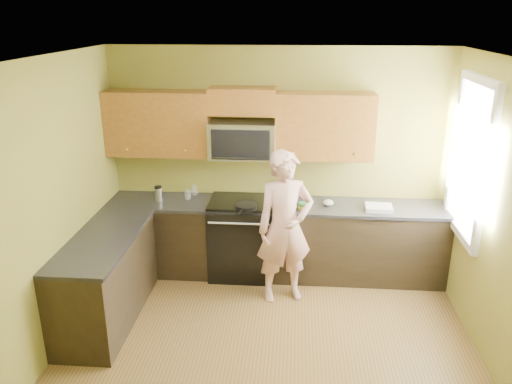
# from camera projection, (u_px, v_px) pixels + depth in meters

# --- Properties ---
(floor) EXTENTS (4.00, 4.00, 0.00)m
(floor) POSITION_uv_depth(u_px,v_px,m) (266.00, 362.00, 4.65)
(floor) COLOR brown
(floor) RESTS_ON ground
(ceiling) EXTENTS (4.00, 4.00, 0.00)m
(ceiling) POSITION_uv_depth(u_px,v_px,m) (269.00, 62.00, 3.73)
(ceiling) COLOR white
(ceiling) RESTS_ON ground
(wall_back) EXTENTS (4.00, 0.00, 4.00)m
(wall_back) POSITION_uv_depth(u_px,v_px,m) (277.00, 161.00, 6.07)
(wall_back) COLOR olive
(wall_back) RESTS_ON ground
(wall_left) EXTENTS (0.00, 4.00, 4.00)m
(wall_left) POSITION_uv_depth(u_px,v_px,m) (37.00, 221.00, 4.34)
(wall_left) COLOR olive
(wall_left) RESTS_ON ground
(cabinet_back_run) EXTENTS (4.00, 0.60, 0.88)m
(cabinet_back_run) POSITION_uv_depth(u_px,v_px,m) (275.00, 240.00, 6.09)
(cabinet_back_run) COLOR black
(cabinet_back_run) RESTS_ON floor
(cabinet_left_run) EXTENTS (0.60, 1.60, 0.88)m
(cabinet_left_run) POSITION_uv_depth(u_px,v_px,m) (106.00, 280.00, 5.19)
(cabinet_left_run) COLOR black
(cabinet_left_run) RESTS_ON floor
(countertop_back) EXTENTS (4.00, 0.62, 0.04)m
(countertop_back) POSITION_uv_depth(u_px,v_px,m) (276.00, 205.00, 5.93)
(countertop_back) COLOR black
(countertop_back) RESTS_ON cabinet_back_run
(countertop_left) EXTENTS (0.62, 1.60, 0.04)m
(countertop_left) POSITION_uv_depth(u_px,v_px,m) (102.00, 240.00, 5.03)
(countertop_left) COLOR black
(countertop_left) RESTS_ON cabinet_left_run
(stove) EXTENTS (0.76, 0.65, 0.95)m
(stove) POSITION_uv_depth(u_px,v_px,m) (242.00, 237.00, 6.09)
(stove) COLOR black
(stove) RESTS_ON floor
(microwave) EXTENTS (0.76, 0.40, 0.42)m
(microwave) POSITION_uv_depth(u_px,v_px,m) (242.00, 157.00, 5.87)
(microwave) COLOR silver
(microwave) RESTS_ON wall_back
(upper_cab_left) EXTENTS (1.22, 0.33, 0.75)m
(upper_cab_left) POSITION_uv_depth(u_px,v_px,m) (160.00, 154.00, 5.98)
(upper_cab_left) COLOR brown
(upper_cab_left) RESTS_ON wall_back
(upper_cab_right) EXTENTS (1.12, 0.33, 0.75)m
(upper_cab_right) POSITION_uv_depth(u_px,v_px,m) (323.00, 158.00, 5.84)
(upper_cab_right) COLOR brown
(upper_cab_right) RESTS_ON wall_back
(upper_cab_over_mw) EXTENTS (0.76, 0.33, 0.30)m
(upper_cab_over_mw) POSITION_uv_depth(u_px,v_px,m) (242.00, 101.00, 5.69)
(upper_cab_over_mw) COLOR brown
(upper_cab_over_mw) RESTS_ON wall_back
(window) EXTENTS (0.06, 1.06, 1.66)m
(window) POSITION_uv_depth(u_px,v_px,m) (470.00, 159.00, 5.06)
(window) COLOR white
(window) RESTS_ON wall_right
(woman) EXTENTS (0.72, 0.58, 1.71)m
(woman) POSITION_uv_depth(u_px,v_px,m) (285.00, 228.00, 5.43)
(woman) COLOR #EA7F75
(woman) RESTS_ON floor
(frying_pan) EXTENTS (0.36, 0.48, 0.06)m
(frying_pan) POSITION_uv_depth(u_px,v_px,m) (246.00, 209.00, 5.68)
(frying_pan) COLOR black
(frying_pan) RESTS_ON stove
(butter_tub) EXTENTS (0.16, 0.16, 0.10)m
(butter_tub) POSITION_uv_depth(u_px,v_px,m) (304.00, 209.00, 5.76)
(butter_tub) COLOR #EDF741
(butter_tub) RESTS_ON countertop_back
(toast_slice) EXTENTS (0.14, 0.14, 0.01)m
(toast_slice) POSITION_uv_depth(u_px,v_px,m) (291.00, 208.00, 5.77)
(toast_slice) COLOR #B27F47
(toast_slice) RESTS_ON countertop_back
(napkin_a) EXTENTS (0.14, 0.15, 0.06)m
(napkin_a) POSITION_uv_depth(u_px,v_px,m) (292.00, 207.00, 5.75)
(napkin_a) COLOR silver
(napkin_a) RESTS_ON countertop_back
(napkin_b) EXTENTS (0.12, 0.13, 0.07)m
(napkin_b) POSITION_uv_depth(u_px,v_px,m) (328.00, 203.00, 5.86)
(napkin_b) COLOR silver
(napkin_b) RESTS_ON countertop_back
(dish_towel) EXTENTS (0.31, 0.26, 0.05)m
(dish_towel) POSITION_uv_depth(u_px,v_px,m) (379.00, 208.00, 5.73)
(dish_towel) COLOR white
(dish_towel) RESTS_ON countertop_back
(travel_mug) EXTENTS (0.10, 0.10, 0.19)m
(travel_mug) POSITION_uv_depth(u_px,v_px,m) (159.00, 201.00, 6.00)
(travel_mug) COLOR silver
(travel_mug) RESTS_ON countertop_back
(glass_b) EXTENTS (0.08, 0.08, 0.12)m
(glass_b) POSITION_uv_depth(u_px,v_px,m) (195.00, 190.00, 6.19)
(glass_b) COLOR silver
(glass_b) RESTS_ON countertop_back
(glass_c) EXTENTS (0.07, 0.07, 0.12)m
(glass_c) POSITION_uv_depth(u_px,v_px,m) (188.00, 194.00, 6.05)
(glass_c) COLOR silver
(glass_c) RESTS_ON countertop_back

